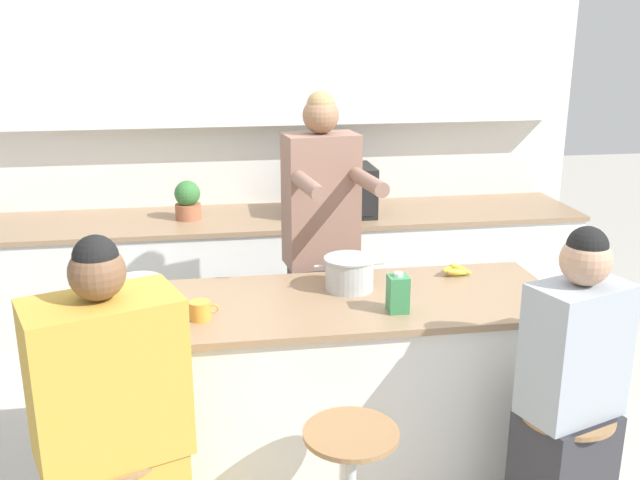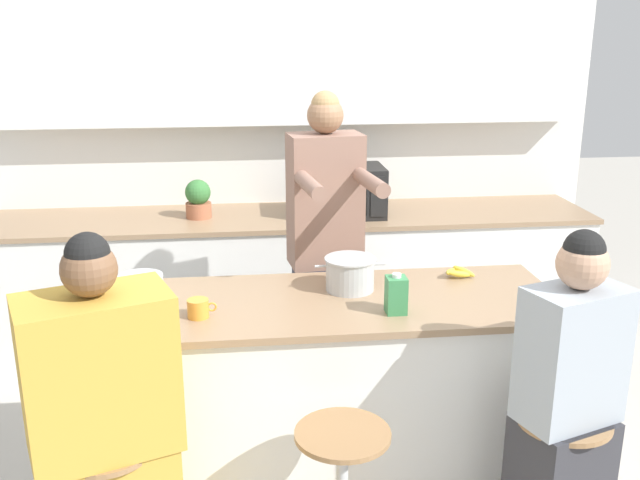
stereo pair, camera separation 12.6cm
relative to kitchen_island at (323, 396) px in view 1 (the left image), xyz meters
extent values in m
cube|color=silver|center=(0.00, 1.93, 0.88)|extent=(4.13, 0.06, 2.70)
cube|color=white|center=(0.00, 1.82, 1.35)|extent=(3.80, 0.16, 0.75)
cube|color=white|center=(0.00, 1.55, -0.03)|extent=(3.80, 0.67, 0.88)
cube|color=#937556|center=(0.00, 1.55, 0.42)|extent=(3.83, 0.70, 0.03)
cube|color=black|center=(0.00, 0.00, -0.44)|extent=(1.95, 0.61, 0.06)
cube|color=white|center=(0.00, 0.00, 0.01)|extent=(2.03, 0.69, 0.84)
cube|color=#937556|center=(0.00, 0.00, 0.45)|extent=(2.07, 0.73, 0.03)
cylinder|color=#997047|center=(-0.83, -0.62, 0.20)|extent=(0.35, 0.35, 0.02)
cylinder|color=#997047|center=(0.00, -0.63, 0.20)|extent=(0.35, 0.35, 0.02)
cylinder|color=#997047|center=(0.83, -0.63, 0.20)|extent=(0.35, 0.35, 0.02)
cube|color=#383842|center=(0.08, 0.56, -0.02)|extent=(0.33, 0.25, 0.91)
cube|color=#896656|center=(0.08, 0.56, 0.77)|extent=(0.38, 0.26, 0.66)
cylinder|color=#896656|center=(-0.02, 0.26, 0.91)|extent=(0.11, 0.37, 0.07)
cylinder|color=#896656|center=(0.26, 0.29, 0.91)|extent=(0.11, 0.37, 0.07)
sphere|color=#936B4C|center=(0.08, 0.56, 1.18)|extent=(0.20, 0.20, 0.18)
sphere|color=#A37F51|center=(0.08, 0.56, 1.23)|extent=(0.15, 0.15, 0.14)
cube|color=gold|center=(-0.82, -0.64, 0.49)|extent=(0.56, 0.44, 0.56)
sphere|color=brown|center=(-0.82, -0.64, 0.86)|extent=(0.23, 0.23, 0.18)
sphere|color=black|center=(-0.82, -0.64, 0.91)|extent=(0.19, 0.19, 0.14)
cube|color=#9EA8B2|center=(0.83, -0.64, 0.46)|extent=(0.41, 0.33, 0.51)
sphere|color=tan|center=(0.83, -0.64, 0.81)|extent=(0.23, 0.23, 0.18)
sphere|color=black|center=(0.83, -0.64, 0.86)|extent=(0.19, 0.19, 0.15)
cylinder|color=#B7BABC|center=(0.14, 0.11, 0.53)|extent=(0.22, 0.22, 0.14)
cylinder|color=#B7BABC|center=(0.14, 0.11, 0.61)|extent=(0.23, 0.23, 0.01)
cylinder|color=#B7BABC|center=(0.01, 0.11, 0.58)|extent=(0.05, 0.01, 0.01)
cylinder|color=#B7BABC|center=(0.27, 0.11, 0.58)|extent=(0.05, 0.01, 0.01)
cylinder|color=#B7BABC|center=(-0.79, 0.18, 0.50)|extent=(0.20, 0.20, 0.08)
cylinder|color=white|center=(-0.75, -0.12, 0.51)|extent=(0.08, 0.08, 0.09)
torus|color=white|center=(-0.70, -0.12, 0.51)|extent=(0.04, 0.01, 0.04)
cylinder|color=orange|center=(-0.52, -0.13, 0.50)|extent=(0.09, 0.09, 0.08)
torus|color=orange|center=(-0.46, -0.13, 0.50)|extent=(0.04, 0.01, 0.04)
ellipsoid|color=yellow|center=(0.67, 0.19, 0.49)|extent=(0.12, 0.05, 0.05)
ellipsoid|color=yellow|center=(0.64, 0.23, 0.49)|extent=(0.09, 0.12, 0.05)
ellipsoid|color=yellow|center=(0.70, 0.23, 0.49)|extent=(0.11, 0.11, 0.05)
cube|color=#38844C|center=(0.29, -0.17, 0.54)|extent=(0.08, 0.08, 0.15)
cylinder|color=white|center=(0.29, -0.17, 0.62)|extent=(0.04, 0.04, 0.02)
cube|color=black|center=(0.33, 1.50, 0.59)|extent=(0.47, 0.35, 0.31)
cube|color=black|center=(0.29, 1.32, 0.59)|extent=(0.29, 0.01, 0.24)
cube|color=black|center=(0.50, 1.33, 0.59)|extent=(0.09, 0.01, 0.25)
cylinder|color=#A86042|center=(-0.60, 1.55, 0.48)|extent=(0.16, 0.16, 0.10)
sphere|color=#387538|center=(-0.60, 1.55, 0.60)|extent=(0.16, 0.16, 0.16)
camera|label=1|loc=(-0.46, -2.82, 1.60)|focal=40.00mm
camera|label=2|loc=(-0.34, -2.84, 1.60)|focal=40.00mm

